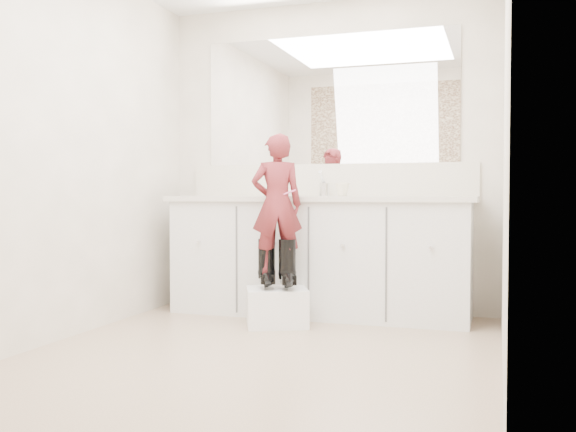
% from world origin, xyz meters
% --- Properties ---
extents(floor, '(3.00, 3.00, 0.00)m').
position_xyz_m(floor, '(0.00, 0.00, 0.00)').
color(floor, '#8B725B').
rests_on(floor, ground).
extents(wall_back, '(2.60, 0.00, 2.60)m').
position_xyz_m(wall_back, '(0.00, 1.50, 1.20)').
color(wall_back, '#BFB5A3').
rests_on(wall_back, floor).
extents(wall_front, '(2.60, 0.00, 2.60)m').
position_xyz_m(wall_front, '(0.00, -1.50, 1.20)').
color(wall_front, '#BFB5A3').
rests_on(wall_front, floor).
extents(wall_left, '(0.00, 3.00, 3.00)m').
position_xyz_m(wall_left, '(-1.30, 0.00, 1.20)').
color(wall_left, '#BFB5A3').
rests_on(wall_left, floor).
extents(wall_right, '(0.00, 3.00, 3.00)m').
position_xyz_m(wall_right, '(1.30, 0.00, 1.20)').
color(wall_right, '#BFB5A3').
rests_on(wall_right, floor).
extents(vanity_cabinet, '(2.20, 0.55, 0.85)m').
position_xyz_m(vanity_cabinet, '(0.00, 1.23, 0.42)').
color(vanity_cabinet, silver).
rests_on(vanity_cabinet, floor).
extents(countertop, '(2.28, 0.58, 0.04)m').
position_xyz_m(countertop, '(0.00, 1.21, 0.87)').
color(countertop, beige).
rests_on(countertop, vanity_cabinet).
extents(backsplash, '(2.28, 0.03, 0.25)m').
position_xyz_m(backsplash, '(0.00, 1.49, 1.02)').
color(backsplash, beige).
rests_on(backsplash, countertop).
extents(mirror, '(2.00, 0.02, 1.00)m').
position_xyz_m(mirror, '(0.00, 1.49, 1.64)').
color(mirror, white).
rests_on(mirror, wall_back).
extents(faucet, '(0.08, 0.08, 0.10)m').
position_xyz_m(faucet, '(0.00, 1.38, 0.94)').
color(faucet, silver).
rests_on(faucet, countertop).
extents(cup, '(0.13, 0.13, 0.10)m').
position_xyz_m(cup, '(0.18, 1.22, 0.94)').
color(cup, beige).
rests_on(cup, countertop).
extents(soap_bottle, '(0.08, 0.08, 0.17)m').
position_xyz_m(soap_bottle, '(-0.25, 1.18, 0.97)').
color(soap_bottle, white).
rests_on(soap_bottle, countertop).
extents(step_stool, '(0.51, 0.48, 0.26)m').
position_xyz_m(step_stool, '(-0.17, 0.75, 0.13)').
color(step_stool, white).
rests_on(step_stool, floor).
extents(boot_left, '(0.21, 0.26, 0.34)m').
position_xyz_m(boot_left, '(-0.24, 0.75, 0.43)').
color(boot_left, black).
rests_on(boot_left, step_stool).
extents(boot_right, '(0.21, 0.26, 0.34)m').
position_xyz_m(boot_right, '(-0.09, 0.75, 0.43)').
color(boot_right, black).
rests_on(boot_right, step_stool).
extents(toddler, '(0.41, 0.35, 0.95)m').
position_xyz_m(toddler, '(-0.17, 0.75, 0.84)').
color(toddler, '#B1363F').
rests_on(toddler, step_stool).
extents(toothbrush, '(0.13, 0.07, 0.06)m').
position_xyz_m(toothbrush, '(-0.10, 0.74, 0.91)').
color(toothbrush, '#E75A91').
rests_on(toothbrush, toddler).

